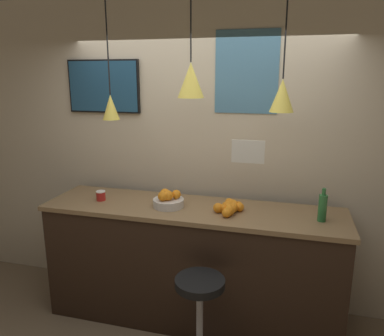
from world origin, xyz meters
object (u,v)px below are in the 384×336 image
(bar_stool, at_px, (200,308))
(fruit_bowl, at_px, (168,200))
(spread_jar, at_px, (101,196))
(juice_bottle, at_px, (323,207))
(mounted_tv, at_px, (104,86))

(bar_stool, relative_size, fruit_bowl, 2.81)
(bar_stool, relative_size, spread_jar, 8.63)
(juice_bottle, bearing_deg, fruit_bowl, -179.75)
(bar_stool, xyz_separation_m, fruit_bowl, (-0.42, 0.54, 0.63))
(juice_bottle, relative_size, mounted_tv, 0.36)
(spread_jar, bearing_deg, bar_stool, -27.09)
(juice_bottle, bearing_deg, bar_stool, -147.13)
(bar_stool, distance_m, juice_bottle, 1.21)
(spread_jar, distance_m, mounted_tv, 1.06)
(juice_bottle, distance_m, spread_jar, 1.91)
(fruit_bowl, bearing_deg, bar_stool, -52.26)
(juice_bottle, xyz_separation_m, mounted_tv, (-2.05, 0.43, 0.89))
(juice_bottle, distance_m, mounted_tv, 2.27)
(fruit_bowl, relative_size, mounted_tv, 0.36)
(bar_stool, relative_size, mounted_tv, 1.02)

